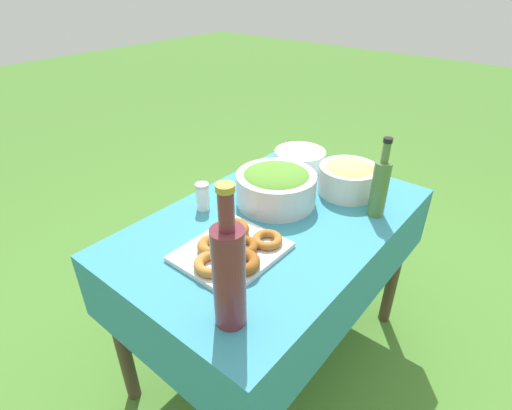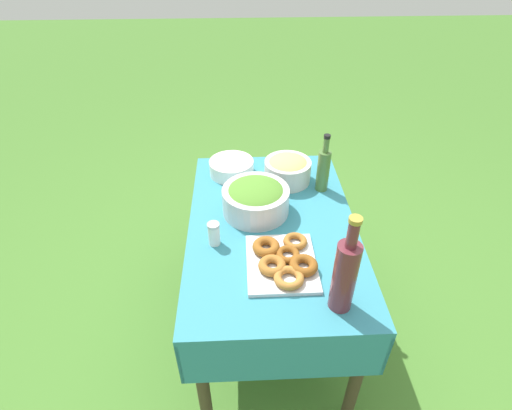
{
  "view_description": "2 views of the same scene",
  "coord_description": "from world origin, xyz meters",
  "px_view_note": "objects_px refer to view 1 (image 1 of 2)",
  "views": [
    {
      "loc": [
        0.93,
        0.68,
        1.45
      ],
      "look_at": [
        0.04,
        -0.05,
        0.75
      ],
      "focal_mm": 28.0,
      "sensor_mm": 36.0,
      "label": 1
    },
    {
      "loc": [
        1.29,
        -0.13,
        1.78
      ],
      "look_at": [
        -0.07,
        -0.07,
        0.75
      ],
      "focal_mm": 28.0,
      "sensor_mm": 36.0,
      "label": 2
    }
  ],
  "objects_px": {
    "salad_bowl": "(276,185)",
    "olive_oil_bottle": "(380,186)",
    "plate_stack": "(300,159)",
    "wine_bottle": "(229,274)",
    "pasta_bowl": "(348,177)",
    "donut_platter": "(232,249)"
  },
  "relations": [
    {
      "from": "plate_stack",
      "to": "wine_bottle",
      "type": "relative_size",
      "value": 0.58
    },
    {
      "from": "pasta_bowl",
      "to": "wine_bottle",
      "type": "distance_m",
      "value": 0.77
    },
    {
      "from": "salad_bowl",
      "to": "wine_bottle",
      "type": "height_order",
      "value": "wine_bottle"
    },
    {
      "from": "pasta_bowl",
      "to": "donut_platter",
      "type": "height_order",
      "value": "pasta_bowl"
    },
    {
      "from": "salad_bowl",
      "to": "olive_oil_bottle",
      "type": "bearing_deg",
      "value": 116.38
    },
    {
      "from": "pasta_bowl",
      "to": "wine_bottle",
      "type": "height_order",
      "value": "wine_bottle"
    },
    {
      "from": "salad_bowl",
      "to": "wine_bottle",
      "type": "distance_m",
      "value": 0.59
    },
    {
      "from": "pasta_bowl",
      "to": "donut_platter",
      "type": "xyz_separation_m",
      "value": [
        0.57,
        -0.08,
        -0.04
      ]
    },
    {
      "from": "salad_bowl",
      "to": "pasta_bowl",
      "type": "xyz_separation_m",
      "value": [
        -0.24,
        0.16,
        -0.0
      ]
    },
    {
      "from": "pasta_bowl",
      "to": "olive_oil_bottle",
      "type": "distance_m",
      "value": 0.18
    },
    {
      "from": "donut_platter",
      "to": "olive_oil_bottle",
      "type": "relative_size",
      "value": 1.13
    },
    {
      "from": "wine_bottle",
      "to": "plate_stack",
      "type": "bearing_deg",
      "value": -156.41
    },
    {
      "from": "olive_oil_bottle",
      "to": "wine_bottle",
      "type": "distance_m",
      "value": 0.69
    },
    {
      "from": "plate_stack",
      "to": "wine_bottle",
      "type": "bearing_deg",
      "value": 23.59
    },
    {
      "from": "salad_bowl",
      "to": "wine_bottle",
      "type": "relative_size",
      "value": 0.76
    },
    {
      "from": "pasta_bowl",
      "to": "plate_stack",
      "type": "height_order",
      "value": "pasta_bowl"
    },
    {
      "from": "donut_platter",
      "to": "plate_stack",
      "type": "distance_m",
      "value": 0.67
    },
    {
      "from": "donut_platter",
      "to": "plate_stack",
      "type": "bearing_deg",
      "value": -163.21
    },
    {
      "from": "wine_bottle",
      "to": "olive_oil_bottle",
      "type": "bearing_deg",
      "value": 175.09
    },
    {
      "from": "pasta_bowl",
      "to": "wine_bottle",
      "type": "xyz_separation_m",
      "value": [
        0.76,
        0.1,
        0.08
      ]
    },
    {
      "from": "salad_bowl",
      "to": "plate_stack",
      "type": "xyz_separation_m",
      "value": [
        -0.31,
        -0.11,
        -0.04
      ]
    },
    {
      "from": "olive_oil_bottle",
      "to": "pasta_bowl",
      "type": "bearing_deg",
      "value": -116.94
    }
  ]
}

